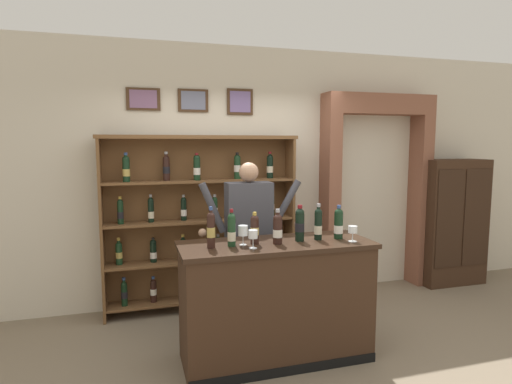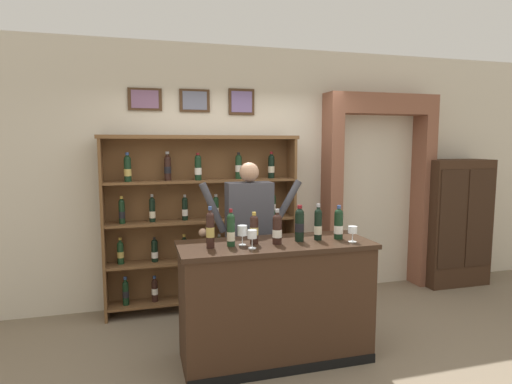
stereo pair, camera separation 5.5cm
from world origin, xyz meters
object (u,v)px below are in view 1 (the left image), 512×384
(wine_shelf, at_px, (201,218))
(wine_glass_left, at_px, (353,230))
(tasting_bottle_chianti, at_px, (255,229))
(tasting_bottle_super_tuscan, at_px, (339,224))
(tasting_counter, at_px, (276,301))
(tasting_bottle_brunello, at_px, (278,228))
(wine_glass_center, at_px, (253,235))
(tasting_bottle_grappa, at_px, (318,224))
(tasting_bottle_prosecco, at_px, (232,230))
(tasting_bottle_riserva, at_px, (300,224))
(side_cabinet, at_px, (451,222))
(wine_glass_spare, at_px, (243,231))
(shopkeeper, at_px, (249,227))
(tasting_bottle_rosso, at_px, (211,229))

(wine_shelf, distance_m, wine_glass_left, 1.85)
(tasting_bottle_chianti, xyz_separation_m, tasting_bottle_super_tuscan, (0.77, -0.02, 0.01))
(wine_shelf, distance_m, tasting_bottle_super_tuscan, 1.70)
(tasting_counter, distance_m, tasting_bottle_brunello, 0.65)
(wine_glass_center, height_order, wine_glass_left, wine_glass_center)
(tasting_bottle_grappa, relative_size, wine_glass_center, 2.11)
(tasting_bottle_chianti, height_order, tasting_bottle_grappa, tasting_bottle_grappa)
(tasting_bottle_prosecco, height_order, tasting_bottle_chianti, tasting_bottle_prosecco)
(wine_shelf, height_order, tasting_bottle_chianti, wine_shelf)
(tasting_bottle_chianti, distance_m, wine_glass_left, 0.85)
(tasting_bottle_prosecco, distance_m, tasting_bottle_super_tuscan, 0.98)
(tasting_bottle_riserva, bearing_deg, side_cabinet, 25.20)
(tasting_bottle_chianti, relative_size, wine_glass_spare, 1.63)
(side_cabinet, distance_m, tasting_bottle_chianti, 3.39)
(tasting_bottle_riserva, height_order, wine_glass_center, tasting_bottle_riserva)
(side_cabinet, distance_m, tasting_bottle_grappa, 2.87)
(tasting_bottle_chianti, distance_m, tasting_bottle_riserva, 0.41)
(shopkeeper, bearing_deg, wine_shelf, 115.58)
(tasting_bottle_brunello, relative_size, tasting_bottle_riserva, 0.94)
(tasting_bottle_riserva, relative_size, wine_glass_spare, 1.89)
(tasting_bottle_grappa, bearing_deg, tasting_bottle_chianti, 179.12)
(wine_shelf, xyz_separation_m, wine_glass_left, (1.08, -1.50, 0.10))
(shopkeeper, distance_m, tasting_bottle_grappa, 0.77)
(tasting_bottle_prosecco, height_order, wine_glass_spare, tasting_bottle_prosecco)
(tasting_counter, relative_size, tasting_bottle_chianti, 6.13)
(tasting_bottle_rosso, relative_size, tasting_bottle_grappa, 1.06)
(wine_shelf, bearing_deg, shopkeeper, -64.42)
(tasting_bottle_chianti, bearing_deg, tasting_bottle_prosecco, -172.88)
(wine_glass_center, bearing_deg, wine_shelf, 97.25)
(side_cabinet, height_order, tasting_bottle_grappa, side_cabinet)
(shopkeeper, relative_size, wine_glass_center, 11.23)
(shopkeeper, height_order, tasting_bottle_grappa, shopkeeper)
(tasting_counter, height_order, wine_glass_spare, wine_glass_spare)
(tasting_bottle_grappa, height_order, wine_glass_left, tasting_bottle_grappa)
(tasting_bottle_rosso, bearing_deg, wine_glass_left, -6.07)
(side_cabinet, bearing_deg, wine_shelf, 178.85)
(tasting_bottle_rosso, relative_size, wine_glass_center, 2.23)
(shopkeeper, relative_size, tasting_bottle_brunello, 5.74)
(tasting_counter, relative_size, tasting_bottle_riserva, 5.28)
(tasting_bottle_chianti, distance_m, wine_glass_center, 0.16)
(shopkeeper, bearing_deg, tasting_bottle_super_tuscan, -42.77)
(wine_shelf, relative_size, tasting_counter, 1.31)
(tasting_bottle_prosecco, xyz_separation_m, wine_glass_left, (1.04, -0.14, -0.04))
(tasting_bottle_riserva, height_order, wine_glass_spare, tasting_bottle_riserva)
(tasting_bottle_brunello, bearing_deg, tasting_bottle_grappa, 6.05)
(shopkeeper, distance_m, wine_glass_spare, 0.65)
(shopkeeper, relative_size, tasting_bottle_grappa, 5.33)
(tasting_bottle_brunello, bearing_deg, shopkeeper, 96.69)
(wine_shelf, bearing_deg, tasting_counter, -71.99)
(wine_glass_spare, bearing_deg, shopkeeper, 70.12)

